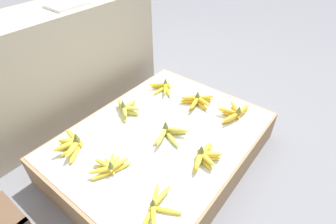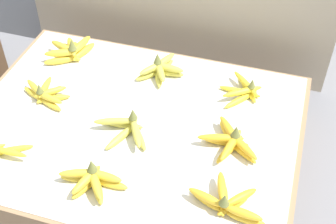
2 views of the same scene
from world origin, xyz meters
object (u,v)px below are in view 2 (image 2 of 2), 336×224
object	(u,v)px
banana_bunch_middle_left	(45,94)
banana_bunch_back_left	(70,51)
banana_bunch_middle_midleft	(127,128)
banana_bunch_back_midright	(244,90)
banana_bunch_front_midright	(227,202)
banana_bunch_back_midleft	(160,69)
banana_bunch_front_midleft	(92,180)
banana_bunch_middle_midright	(231,141)

from	to	relation	value
banana_bunch_middle_left	banana_bunch_back_left	distance (m)	0.28
banana_bunch_middle_midleft	banana_bunch_back_midright	size ratio (longest dim) A/B	1.05
banana_bunch_back_left	banana_bunch_front_midright	bearing A→B (deg)	-35.46
banana_bunch_middle_left	banana_bunch_back_midleft	bearing A→B (deg)	35.15
banana_bunch_middle_left	banana_bunch_back_midright	size ratio (longest dim) A/B	0.95
banana_bunch_middle_midleft	banana_bunch_back_left	bearing A→B (deg)	137.48
banana_bunch_front_midright	banana_bunch_front_midleft	bearing A→B (deg)	-174.29
banana_bunch_middle_midleft	banana_bunch_back_left	xyz separation A→B (m)	(-0.40, 0.36, 0.00)
banana_bunch_middle_midright	banana_bunch_front_midright	bearing A→B (deg)	-81.41
banana_bunch_front_midright	banana_bunch_back_left	distance (m)	0.99
banana_bunch_middle_midleft	banana_bunch_back_midright	distance (m)	0.49
banana_bunch_middle_midleft	banana_bunch_middle_midright	world-z (taller)	banana_bunch_middle_midright
banana_bunch_front_midleft	banana_bunch_front_midright	bearing A→B (deg)	5.71
banana_bunch_front_midleft	banana_bunch_middle_midright	distance (m)	0.49
banana_bunch_front_midleft	banana_bunch_middle_midleft	xyz separation A→B (m)	(0.02, 0.25, -0.00)
banana_bunch_middle_left	banana_bunch_front_midright	bearing A→B (deg)	-20.81
banana_bunch_middle_left	banana_bunch_middle_midleft	distance (m)	0.38
banana_bunch_back_midleft	banana_bunch_middle_midleft	bearing A→B (deg)	-92.02
banana_bunch_middle_left	banana_bunch_back_midright	bearing A→B (deg)	18.61
banana_bunch_front_midright	banana_bunch_back_left	bearing A→B (deg)	144.54
banana_bunch_back_midleft	banana_bunch_back_midright	xyz separation A→B (m)	(0.35, -0.02, -0.01)
banana_bunch_middle_midleft	banana_bunch_back_midleft	distance (m)	0.36
banana_bunch_front_midleft	banana_bunch_back_midleft	bearing A→B (deg)	86.63
banana_bunch_front_midright	banana_bunch_back_midright	world-z (taller)	banana_bunch_front_midright
banana_bunch_middle_left	banana_bunch_back_left	size ratio (longest dim) A/B	0.98
banana_bunch_back_midleft	banana_bunch_back_midright	size ratio (longest dim) A/B	0.94
banana_bunch_back_midleft	banana_bunch_back_left	bearing A→B (deg)	179.01
banana_bunch_back_midleft	banana_bunch_front_midright	bearing A→B (deg)	-55.02
banana_bunch_back_left	banana_bunch_back_midleft	size ratio (longest dim) A/B	1.04
banana_bunch_front_midright	banana_bunch_back_midleft	bearing A→B (deg)	124.98
banana_bunch_front_midleft	banana_bunch_back_midright	bearing A→B (deg)	56.65
banana_bunch_front_midright	banana_bunch_middle_midleft	xyz separation A→B (m)	(-0.41, 0.21, -0.00)
banana_bunch_middle_midleft	banana_bunch_middle_midright	bearing A→B (deg)	6.94
banana_bunch_middle_midleft	banana_bunch_front_midleft	bearing A→B (deg)	-95.26
banana_bunch_middle_left	banana_bunch_middle_midright	bearing A→B (deg)	-3.18
banana_bunch_front_midright	banana_bunch_middle_midright	size ratio (longest dim) A/B	1.12
banana_bunch_front_midleft	banana_bunch_back_midleft	distance (m)	0.61
banana_bunch_front_midleft	banana_bunch_back_midleft	xyz separation A→B (m)	(0.04, 0.61, -0.00)
banana_bunch_middle_midright	banana_bunch_back_midright	bearing A→B (deg)	91.50
banana_bunch_middle_left	banana_bunch_back_midleft	distance (m)	0.47
banana_bunch_middle_left	banana_bunch_middle_midright	distance (m)	0.74
banana_bunch_middle_midright	banana_bunch_middle_midleft	bearing A→B (deg)	-173.06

